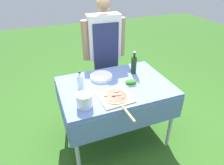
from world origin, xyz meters
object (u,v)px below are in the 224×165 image
Objects in this scene: oil_bottle at (134,65)px; mixing_tub at (84,100)px; prep_table at (115,91)px; pizza_on_peel at (116,97)px; water_bottle at (80,81)px; herb_container at (131,82)px; plate_stack at (101,77)px; person_cook at (104,48)px.

oil_bottle reaches higher than mixing_tub.
pizza_on_peel is (-0.10, -0.25, 0.10)m from prep_table.
mixing_tub is (-0.43, -0.26, 0.16)m from prep_table.
herb_container is (0.56, -0.11, -0.08)m from water_bottle.
oil_bottle is 0.87m from mixing_tub.
pizza_on_peel is 0.34m from herb_container.
water_bottle is 0.33m from mixing_tub.
mixing_tub reaches higher than plate_stack.
oil_bottle is 1.59× the size of herb_container.
pizza_on_peel is at bearing 80.20° from person_cook.
prep_table is 0.44m from water_bottle.
person_cook is at bearing 74.00° from pizza_on_peel.
oil_bottle reaches higher than pizza_on_peel.
plate_stack is at bearing 26.45° from water_bottle.
herb_container is at bearing -11.12° from water_bottle.
water_bottle is (-0.52, -0.69, -0.06)m from person_cook.
prep_table is 0.52m from mixing_tub.
prep_table is 0.28m from pizza_on_peel.
plate_stack is (-0.28, 0.25, -0.00)m from herb_container.
oil_bottle is 1.87× the size of mixing_tub.
mixing_tub reaches higher than prep_table.
oil_bottle is 0.29m from herb_container.
oil_bottle is at bearing 9.52° from water_bottle.
herb_container is (0.27, 0.20, 0.01)m from pizza_on_peel.
pizza_on_peel is 0.45m from plate_stack.
plate_stack reaches higher than prep_table.
pizza_on_peel is at bearing -143.94° from herb_container.
oil_bottle is 0.72m from water_bottle.
oil_bottle is at bearing -3.17° from plate_stack.
person_cook is at bearing 79.96° from prep_table.
herb_container reaches higher than plate_stack.
herb_container is (0.18, -0.05, 0.11)m from prep_table.
herb_container reaches higher than pizza_on_peel.
person_cook is 0.86m from water_bottle.
herb_container is (-0.15, -0.23, -0.09)m from oil_bottle.
herb_container is at bearing -122.60° from oil_bottle.
plate_stack is at bearing 87.32° from pizza_on_peel.
prep_table is 0.80m from person_cook.
water_bottle reaches higher than herb_container.
plate_stack is (-0.00, 0.45, 0.01)m from pizza_on_peel.
plate_stack is at bearing 115.68° from prep_table.
prep_table is 0.25m from plate_stack.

